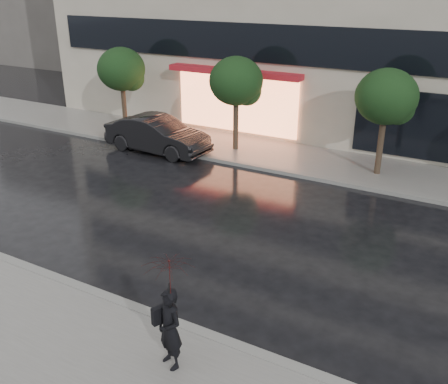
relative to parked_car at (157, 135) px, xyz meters
The scene contains 10 objects.
ground 10.17m from the parked_car, 54.89° to the right, with size 120.00×120.00×0.00m, color black.
sidewalk_near 12.96m from the parked_car, 63.20° to the right, with size 60.00×4.50×0.12m, color slate.
sidewalk_far 6.19m from the parked_car, 18.48° to the left, with size 60.00×3.50×0.12m, color slate.
curb_near 11.00m from the parked_car, 57.90° to the right, with size 60.00×0.25×0.14m, color gray.
curb_far 5.88m from the parked_car, ahead, with size 60.00×0.25×0.14m, color gray.
tree_far_west 4.16m from the parked_car, 150.87° to the left, with size 2.20×2.20×3.99m.
tree_mid_west 4.00m from the parked_car, 30.86° to the left, with size 2.20×2.20×3.99m.
tree_mid_east 9.31m from the parked_car, 11.01° to the left, with size 2.20×2.20×3.99m.
parked_car is the anchor object (origin of this frame).
pedestrian_with_umbrella 13.12m from the parked_car, 52.50° to the right, with size 1.20×1.21×2.31m.
Camera 1 is at (6.58, -8.00, 6.77)m, focal length 40.00 mm.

